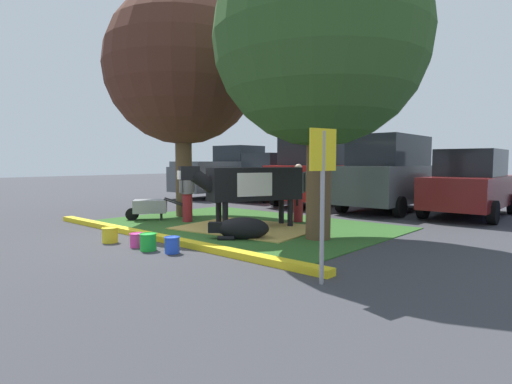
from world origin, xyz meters
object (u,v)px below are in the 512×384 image
(shade_tree_right, at_px, (320,40))
(person_visitor_near, at_px, (187,193))
(shade_tree_left, at_px, (182,68))
(wheelbarrow, at_px, (149,207))
(bucket_pink, at_px, (137,240))
(hatchback_white, at_px, (271,177))
(suv_black, at_px, (320,172))
(pickup_truck_black, at_px, (227,173))
(bucket_yellow, at_px, (110,235))
(cow_holstein, at_px, (251,184))
(bucket_blue, at_px, (172,245))
(sedan_silver, at_px, (470,184))
(calf_lying, at_px, (242,229))
(parking_sign, at_px, (323,175))
(suv_dark_grey, at_px, (390,173))
(person_handler, at_px, (298,191))
(bucket_green, at_px, (148,242))

(shade_tree_right, relative_size, person_visitor_near, 4.18)
(shade_tree_left, bearing_deg, wheelbarrow, -93.66)
(shade_tree_left, relative_size, bucket_pink, 23.61)
(hatchback_white, height_order, suv_black, suv_black)
(pickup_truck_black, bearing_deg, wheelbarrow, -59.48)
(shade_tree_left, bearing_deg, bucket_pink, -49.99)
(suv_black, bearing_deg, bucket_yellow, -84.36)
(shade_tree_left, height_order, shade_tree_right, shade_tree_left)
(bucket_pink, bearing_deg, cow_holstein, 87.08)
(shade_tree_right, distance_m, bucket_pink, 5.48)
(cow_holstein, xyz_separation_m, bucket_blue, (0.79, -2.97, -0.94))
(suv_black, relative_size, sedan_silver, 1.05)
(calf_lying, xyz_separation_m, parking_sign, (3.02, -1.57, 1.24))
(bucket_yellow, bearing_deg, person_visitor_near, 110.01)
(shade_tree_left, xyz_separation_m, sedan_silver, (6.42, 5.81, -3.44))
(shade_tree_right, relative_size, bucket_blue, 21.19)
(parking_sign, bearing_deg, suv_dark_grey, 108.55)
(calf_lying, relative_size, bucket_blue, 4.00)
(person_handler, bearing_deg, bucket_green, -89.79)
(calf_lying, bearing_deg, suv_black, 110.70)
(calf_lying, xyz_separation_m, sedan_silver, (2.55, 7.34, 0.75))
(shade_tree_right, bearing_deg, person_visitor_near, -176.01)
(bucket_yellow, relative_size, hatchback_white, 0.08)
(suv_black, bearing_deg, bucket_pink, -79.29)
(bucket_green, bearing_deg, sedan_silver, 71.53)
(person_handler, distance_m, hatchback_white, 6.93)
(person_handler, bearing_deg, bucket_yellow, -104.12)
(cow_holstein, distance_m, bucket_yellow, 3.49)
(suv_black, bearing_deg, shade_tree_right, -57.17)
(parking_sign, distance_m, hatchback_white, 12.59)
(cow_holstein, bearing_deg, person_handler, 81.07)
(person_visitor_near, height_order, parking_sign, parking_sign)
(shade_tree_right, xyz_separation_m, calf_lying, (-1.21, -1.09, -3.93))
(shade_tree_left, bearing_deg, cow_holstein, -6.33)
(calf_lying, height_order, person_handler, person_handler)
(calf_lying, distance_m, hatchback_white, 9.48)
(wheelbarrow, height_order, suv_black, suv_black)
(suv_black, bearing_deg, wheelbarrow, -100.43)
(hatchback_white, distance_m, suv_black, 2.90)
(parking_sign, distance_m, bucket_green, 3.82)
(bucket_green, bearing_deg, bucket_pink, 176.21)
(suv_dark_grey, bearing_deg, parking_sign, -71.45)
(shade_tree_right, height_order, bucket_green, shade_tree_right)
(person_visitor_near, distance_m, suv_dark_grey, 6.93)
(calf_lying, relative_size, pickup_truck_black, 0.22)
(person_handler, relative_size, pickup_truck_black, 0.29)
(pickup_truck_black, bearing_deg, calf_lying, -42.54)
(bucket_green, height_order, pickup_truck_black, pickup_truck_black)
(bucket_pink, height_order, sedan_silver, sedan_silver)
(bucket_pink, distance_m, pickup_truck_black, 11.85)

